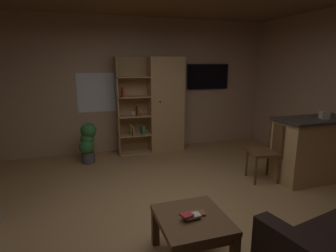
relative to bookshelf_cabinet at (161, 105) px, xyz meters
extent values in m
cube|color=#A37A4C|center=(-0.56, -2.63, -0.97)|extent=(6.03, 5.74, 0.02)
cube|color=tan|center=(-0.56, 0.27, 0.40)|extent=(6.15, 0.06, 2.73)
cube|color=white|center=(-1.26, 0.24, 0.28)|extent=(0.79, 0.01, 0.78)
cube|color=tan|center=(0.09, -0.01, 0.01)|extent=(0.71, 0.38, 1.95)
cube|color=tan|center=(-0.59, 0.17, 0.01)|extent=(0.66, 0.02, 1.95)
cube|color=tan|center=(-0.91, -0.01, 0.01)|extent=(0.02, 0.38, 1.95)
sphere|color=black|center=(-0.09, -0.21, 0.11)|extent=(0.04, 0.04, 0.04)
cube|color=tan|center=(-0.59, -0.01, -0.95)|extent=(0.66, 0.38, 0.02)
cube|color=tan|center=(-0.59, -0.01, -0.57)|extent=(0.66, 0.38, 0.02)
cube|color=tan|center=(-0.59, -0.01, -0.18)|extent=(0.66, 0.38, 0.02)
cube|color=tan|center=(-0.59, -0.01, 0.21)|extent=(0.66, 0.38, 0.02)
cube|color=tan|center=(-0.59, -0.01, 0.60)|extent=(0.66, 0.38, 0.02)
cube|color=#B22D2D|center=(-0.80, -0.06, 0.30)|extent=(0.04, 0.23, 0.18)
cube|color=beige|center=(-0.65, -0.06, -0.47)|extent=(0.04, 0.23, 0.18)
cube|color=#387247|center=(-0.42, -0.06, -0.48)|extent=(0.05, 0.23, 0.16)
cube|color=brown|center=(-0.51, -0.06, -0.08)|extent=(0.04, 0.23, 0.19)
cube|color=gold|center=(-0.66, -0.06, -0.46)|extent=(0.04, 0.23, 0.20)
sphere|color=beige|center=(-0.59, -0.01, -0.13)|extent=(0.10, 0.10, 0.10)
cube|color=tan|center=(2.01, -2.19, -0.48)|extent=(1.49, 0.56, 0.96)
cube|color=#2D2826|center=(2.01, -2.19, 0.02)|extent=(1.55, 0.62, 0.04)
cube|color=#BFB299|center=(1.93, -2.25, 0.09)|extent=(0.16, 0.16, 0.11)
cube|color=brown|center=(-0.67, -3.33, -0.55)|extent=(0.63, 0.69, 0.05)
cube|color=brown|center=(-0.67, -3.33, -0.62)|extent=(0.57, 0.62, 0.08)
cube|color=brown|center=(-0.95, -3.03, -0.77)|extent=(0.07, 0.07, 0.38)
cube|color=brown|center=(-0.40, -3.03, -0.77)|extent=(0.07, 0.07, 0.38)
cube|color=brown|center=(-0.61, -3.30, -0.52)|extent=(0.15, 0.12, 0.02)
cube|color=beige|center=(-0.68, -3.36, -0.50)|extent=(0.14, 0.09, 0.02)
cube|color=#B22D2D|center=(-0.74, -3.36, -0.48)|extent=(0.12, 0.12, 0.02)
cube|color=brown|center=(1.08, -1.98, -0.50)|extent=(0.50, 0.50, 0.04)
cube|color=brown|center=(1.27, -2.02, -0.26)|extent=(0.12, 0.40, 0.44)
cylinder|color=brown|center=(0.94, -1.77, -0.73)|extent=(0.04, 0.04, 0.46)
cylinder|color=brown|center=(0.87, -2.12, -0.73)|extent=(0.04, 0.04, 0.46)
cylinder|color=brown|center=(1.30, -1.84, -0.73)|extent=(0.04, 0.04, 0.46)
cylinder|color=brown|center=(1.22, -2.20, -0.73)|extent=(0.04, 0.04, 0.46)
cylinder|color=#4C4C51|center=(-1.53, -0.34, -0.86)|extent=(0.25, 0.25, 0.20)
sphere|color=#2D6B33|center=(-1.55, -0.36, -0.65)|extent=(0.28, 0.28, 0.28)
sphere|color=#2D6B33|center=(-1.53, -0.31, -0.51)|extent=(0.25, 0.25, 0.25)
sphere|color=#2D6B33|center=(-1.49, -0.31, -0.35)|extent=(0.29, 0.29, 0.29)
cube|color=black|center=(1.14, 0.21, 0.57)|extent=(0.98, 0.05, 0.55)
cube|color=black|center=(1.14, 0.19, 0.57)|extent=(0.94, 0.01, 0.51)
camera|label=1|loc=(-1.58, -5.44, 0.86)|focal=29.36mm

